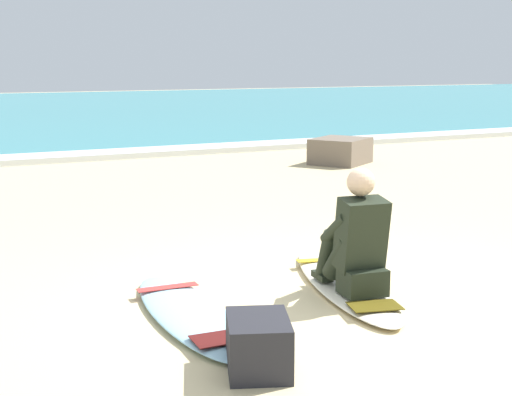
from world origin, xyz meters
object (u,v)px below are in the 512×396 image
object	(u,v)px
surfboard_main	(345,283)
beach_bag	(258,345)
surfboard_spare_near	(190,314)
surfer_seated	(356,244)
shoreline_rock	(340,151)

from	to	relation	value
surfboard_main	beach_bag	world-z (taller)	beach_bag
surfboard_main	surfboard_spare_near	size ratio (longest dim) A/B	1.11
surfboard_spare_near	surfer_seated	bearing A→B (deg)	-7.11
surfboard_main	surfer_seated	distance (m)	0.50
surfboard_spare_near	beach_bag	xyz separation A→B (m)	(0.03, -1.02, 0.12)
surfboard_spare_near	beach_bag	distance (m)	1.02
surfboard_main	shoreline_rock	bearing A→B (deg)	57.37
surfboard_main	beach_bag	distance (m)	1.76
shoreline_rock	surfboard_spare_near	bearing A→B (deg)	-130.28
surfboard_main	shoreline_rock	world-z (taller)	shoreline_rock
surfboard_main	surfboard_spare_near	xyz separation A→B (m)	(-1.38, -0.12, 0.00)
surfer_seated	beach_bag	distance (m)	1.54
surfboard_spare_near	beach_bag	size ratio (longest dim) A/B	4.10
surfboard_spare_near	beach_bag	bearing A→B (deg)	-88.26
shoreline_rock	beach_bag	xyz separation A→B (m)	(-5.30, -7.30, -0.07)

